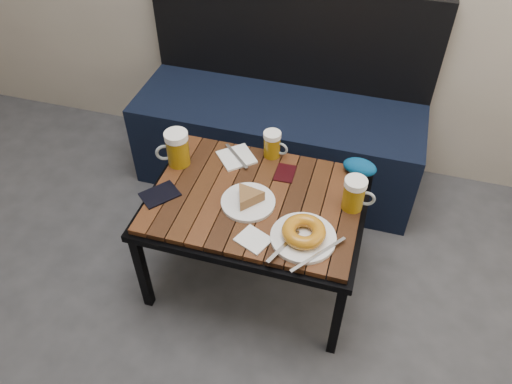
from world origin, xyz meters
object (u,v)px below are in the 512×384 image
(cafe_table, at_px, (256,205))
(passport_navy, at_px, (160,194))
(passport_burgundy, at_px, (285,173))
(knit_pouch, at_px, (360,167))
(plate_bagel, at_px, (304,234))
(bench, at_px, (278,133))
(beer_mug_left, at_px, (177,148))
(beer_mug_centre, at_px, (273,144))
(plate_pie, at_px, (248,199))
(beer_mug_right, at_px, (355,194))

(cafe_table, height_order, passport_navy, passport_navy)
(passport_burgundy, bearing_deg, knit_pouch, 15.98)
(cafe_table, relative_size, plate_bagel, 2.95)
(plate_bagel, bearing_deg, bench, 109.63)
(cafe_table, distance_m, passport_burgundy, 0.19)
(bench, bearing_deg, knit_pouch, -43.88)
(beer_mug_left, relative_size, plate_bagel, 0.54)
(cafe_table, bearing_deg, knit_pouch, 35.10)
(bench, bearing_deg, passport_burgundy, -73.43)
(bench, bearing_deg, beer_mug_centre, -80.03)
(plate_bagel, height_order, knit_pouch, plate_bagel)
(bench, bearing_deg, cafe_table, -83.49)
(cafe_table, distance_m, plate_bagel, 0.28)
(cafe_table, bearing_deg, plate_pie, -115.66)
(knit_pouch, bearing_deg, cafe_table, -144.90)
(plate_bagel, xyz_separation_m, passport_navy, (-0.58, 0.06, -0.02))
(plate_pie, height_order, passport_navy, plate_pie)
(beer_mug_right, height_order, plate_pie, beer_mug_right)
(beer_mug_left, height_order, beer_mug_centre, beer_mug_left)
(beer_mug_centre, distance_m, knit_pouch, 0.37)
(plate_pie, relative_size, plate_bagel, 0.72)
(knit_pouch, bearing_deg, beer_mug_right, -89.20)
(cafe_table, height_order, plate_pie, plate_pie)
(passport_burgundy, bearing_deg, passport_navy, -150.85)
(passport_navy, distance_m, passport_burgundy, 0.50)
(beer_mug_centre, height_order, plate_pie, beer_mug_centre)
(cafe_table, bearing_deg, plate_bagel, -35.48)
(beer_mug_right, height_order, passport_navy, beer_mug_right)
(plate_pie, distance_m, plate_bagel, 0.26)
(knit_pouch, bearing_deg, bench, 136.12)
(bench, distance_m, beer_mug_right, 0.81)
(plate_bagel, distance_m, knit_pouch, 0.43)
(beer_mug_centre, relative_size, passport_burgundy, 1.10)
(bench, distance_m, passport_burgundy, 0.57)
(beer_mug_centre, relative_size, beer_mug_right, 0.87)
(plate_bagel, height_order, passport_burgundy, plate_bagel)
(beer_mug_left, relative_size, plate_pie, 0.74)
(bench, relative_size, plate_pie, 6.78)
(cafe_table, bearing_deg, beer_mug_left, 163.86)
(passport_navy, xyz_separation_m, passport_burgundy, (0.43, 0.26, -0.00))
(beer_mug_left, xyz_separation_m, plate_pie, (0.34, -0.15, -0.05))
(bench, xyz_separation_m, plate_bagel, (0.30, -0.83, 0.23))
(bench, relative_size, beer_mug_right, 10.36)
(cafe_table, bearing_deg, passport_navy, -165.61)
(beer_mug_centre, height_order, plate_bagel, beer_mug_centre)
(knit_pouch, bearing_deg, beer_mug_left, -168.42)
(bench, relative_size, cafe_table, 1.67)
(beer_mug_right, distance_m, plate_bagel, 0.26)
(cafe_table, xyz_separation_m, passport_burgundy, (0.07, 0.16, 0.05))
(bench, height_order, beer_mug_right, bench)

